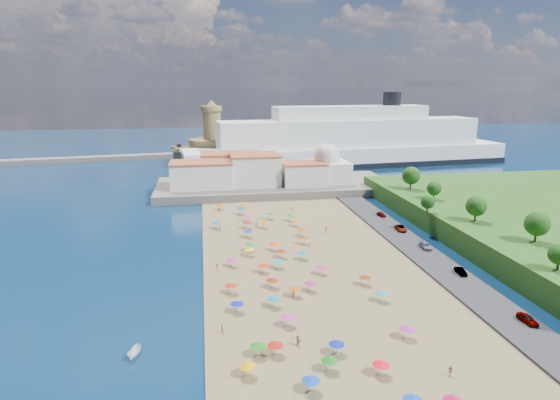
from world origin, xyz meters
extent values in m
plane|color=#071938|center=(0.00, 0.00, 0.00)|extent=(700.00, 700.00, 0.00)
cube|color=#59544C|center=(10.00, 73.00, 1.50)|extent=(90.00, 36.00, 3.00)
cube|color=#59544C|center=(-12.00, 108.00, 1.20)|extent=(18.00, 70.00, 2.40)
cube|color=#59544C|center=(-110.00, 153.00, 1.30)|extent=(199.03, 34.77, 2.60)
cube|color=silver|center=(-18.00, 69.00, 7.50)|extent=(22.00, 14.00, 9.00)
cube|color=silver|center=(2.00, 71.00, 8.50)|extent=(18.00, 16.00, 11.00)
cube|color=silver|center=(20.00, 67.00, 7.00)|extent=(16.00, 12.00, 8.00)
cube|color=silver|center=(-6.00, 83.00, 8.00)|extent=(24.00, 14.00, 10.00)
cube|color=silver|center=(30.00, 71.00, 7.00)|extent=(16.00, 16.00, 8.00)
sphere|color=silver|center=(30.00, 71.00, 13.00)|extent=(10.00, 10.00, 10.00)
cylinder|color=silver|center=(30.00, 71.00, 16.80)|extent=(1.20, 1.20, 1.60)
cylinder|color=#9D834E|center=(-12.00, 138.00, 4.00)|extent=(40.00, 40.00, 8.00)
cylinder|color=#9D834E|center=(-12.00, 138.00, 10.50)|extent=(24.00, 24.00, 5.00)
cylinder|color=#9D834E|center=(-12.00, 138.00, 20.00)|extent=(9.00, 9.00, 14.00)
cylinder|color=#9D834E|center=(-12.00, 138.00, 28.20)|extent=(10.40, 10.40, 2.40)
cone|color=#9D834E|center=(-12.00, 138.00, 30.90)|extent=(6.00, 6.00, 3.00)
cube|color=black|center=(55.64, 122.88, 1.33)|extent=(167.35, 40.11, 2.67)
cube|color=white|center=(55.64, 122.88, 4.94)|extent=(166.32, 39.62, 9.89)
cube|color=white|center=(55.64, 122.88, 16.48)|extent=(133.09, 32.13, 13.18)
cube|color=white|center=(55.64, 122.88, 26.36)|extent=(78.00, 22.57, 6.59)
cylinder|color=black|center=(77.52, 124.95, 32.95)|extent=(8.79, 8.79, 6.59)
cylinder|color=gray|center=(-10.06, -39.81, 1.25)|extent=(0.07, 0.07, 2.00)
cone|color=#177D16|center=(-10.06, -39.81, 2.15)|extent=(2.50, 2.50, 0.60)
cylinder|color=gray|center=(-5.91, 38.88, 1.25)|extent=(0.07, 0.07, 2.00)
cone|color=#0E7484|center=(-5.91, 38.88, 2.15)|extent=(2.50, 2.50, 0.60)
cylinder|color=gray|center=(-14.11, 25.62, 1.25)|extent=(0.07, 0.07, 2.00)
cone|color=#11619D|center=(-14.11, 25.62, 2.15)|extent=(2.50, 2.50, 0.60)
cylinder|color=gray|center=(7.34, 8.82, 1.25)|extent=(0.07, 0.07, 2.00)
cone|color=#95400D|center=(7.34, 8.82, 2.15)|extent=(2.50, 2.50, 0.60)
cylinder|color=gray|center=(-0.53, -45.21, 1.25)|extent=(0.07, 0.07, 2.00)
cone|color=#186F13|center=(-0.53, -45.21, 2.15)|extent=(2.50, 2.50, 0.60)
cylinder|color=gray|center=(-4.17, -49.26, 1.25)|extent=(0.07, 0.07, 2.00)
cone|color=#0D41A9|center=(-4.17, -49.26, 2.15)|extent=(2.50, 2.50, 0.60)
cylinder|color=gray|center=(2.80, -18.98, 1.25)|extent=(0.07, 0.07, 2.00)
cone|color=#A02265|center=(2.80, -18.98, 2.15)|extent=(2.50, 2.50, 0.60)
cylinder|color=gray|center=(-12.13, -25.40, 1.25)|extent=(0.07, 0.07, 2.00)
cone|color=#0E16BE|center=(-12.13, -25.40, 2.15)|extent=(2.50, 2.50, 0.60)
cylinder|color=gray|center=(7.87, 29.83, 1.25)|extent=(0.07, 0.07, 2.00)
cone|color=#157A39|center=(7.87, 29.83, 2.15)|extent=(2.50, 2.50, 0.60)
cone|color=#B50E49|center=(12.28, -56.09, 2.15)|extent=(2.50, 2.50, 0.60)
cylinder|color=gray|center=(-5.54, 24.39, 1.25)|extent=(0.07, 0.07, 2.00)
cone|color=#A40D31|center=(-5.54, 24.39, 2.15)|extent=(2.50, 2.50, 0.60)
cylinder|color=gray|center=(8.48, 14.95, 1.25)|extent=(0.07, 0.07, 2.00)
cone|color=#D54809|center=(8.48, 14.95, 2.15)|extent=(2.50, 2.50, 0.60)
cylinder|color=gray|center=(-4.58, 31.21, 1.25)|extent=(0.07, 0.07, 2.00)
cone|color=#BD288E|center=(-4.58, 31.21, 2.15)|extent=(2.50, 2.50, 0.60)
cylinder|color=gray|center=(-6.11, 16.24, 1.25)|extent=(0.07, 0.07, 2.00)
cone|color=#0E31BD|center=(-6.11, 16.24, 2.15)|extent=(2.50, 2.50, 0.60)
cylinder|color=gray|center=(-4.12, -31.82, 1.25)|extent=(0.07, 0.07, 2.00)
cone|color=#BF299C|center=(-4.12, -31.82, 2.15)|extent=(2.50, 2.50, 0.60)
cylinder|color=gray|center=(4.86, -2.00, 1.25)|extent=(0.07, 0.07, 2.00)
cone|color=#0F718F|center=(4.86, -2.00, 2.15)|extent=(2.50, 2.50, 0.60)
cylinder|color=gray|center=(-12.23, 46.29, 1.25)|extent=(0.07, 0.07, 2.00)
cone|color=#CE4409|center=(-12.23, 46.29, 2.15)|extent=(2.50, 2.50, 0.60)
cylinder|color=gray|center=(-0.80, 23.66, 1.25)|extent=(0.07, 0.07, 2.00)
cone|color=#DD580C|center=(-0.80, 23.66, 2.15)|extent=(2.50, 2.50, 0.60)
cylinder|color=gray|center=(6.30, -47.32, 1.25)|extent=(0.07, 0.07, 2.00)
cone|color=red|center=(6.30, -47.32, 2.15)|extent=(2.50, 2.50, 0.60)
cylinder|color=gray|center=(-4.44, -16.18, 1.25)|extent=(0.07, 0.07, 2.00)
cone|color=maroon|center=(-4.44, -16.18, 2.15)|extent=(2.50, 2.50, 0.60)
cylinder|color=gray|center=(-5.44, -24.49, 1.25)|extent=(0.07, 0.07, 2.00)
cone|color=#0F7490|center=(-5.44, -24.49, 2.15)|extent=(2.50, 2.50, 0.60)
cylinder|color=gray|center=(2.23, 32.14, 1.25)|extent=(0.07, 0.07, 2.00)
cone|color=#207715|center=(2.23, 32.14, 2.15)|extent=(2.50, 2.50, 0.60)
cylinder|color=gray|center=(14.97, -25.61, 1.25)|extent=(0.07, 0.07, 2.00)
cone|color=teal|center=(14.97, -25.61, 2.15)|extent=(2.50, 2.50, 0.60)
cylinder|color=gray|center=(-5.18, -8.16, 1.25)|extent=(0.07, 0.07, 2.00)
cone|color=red|center=(-5.18, -8.16, 2.15)|extent=(2.50, 2.50, 0.60)
cylinder|color=gray|center=(-12.19, -44.55, 1.25)|extent=(0.07, 0.07, 2.00)
cone|color=#CA9A0B|center=(-12.19, -44.55, 2.15)|extent=(2.50, 2.50, 0.60)
cone|color=#0E47B9|center=(7.46, -55.06, 2.15)|extent=(2.50, 2.50, 0.60)
cylinder|color=gray|center=(7.06, -11.12, 1.25)|extent=(0.07, 0.07, 2.00)
cone|color=#BE286E|center=(7.06, -11.12, 2.15)|extent=(2.50, 2.50, 0.60)
cylinder|color=gray|center=(1.68, -41.18, 1.25)|extent=(0.07, 0.07, 2.00)
cone|color=#0C1FA0|center=(1.68, -41.18, 2.15)|extent=(2.50, 2.50, 0.60)
cylinder|color=gray|center=(-7.49, -39.99, 1.25)|extent=(0.07, 0.07, 2.00)
cone|color=#A51C0D|center=(-7.49, -39.99, 2.15)|extent=(2.50, 2.50, 0.60)
cylinder|color=gray|center=(-6.58, 5.99, 1.25)|extent=(0.07, 0.07, 2.00)
cone|color=#167D2E|center=(-6.58, 5.99, 2.15)|extent=(2.50, 2.50, 0.60)
cylinder|color=gray|center=(0.20, -0.08, 1.25)|extent=(0.07, 0.07, 2.00)
cone|color=maroon|center=(0.20, -0.08, 2.15)|extent=(2.50, 2.50, 0.60)
cylinder|color=gray|center=(-7.13, 2.33, 1.25)|extent=(0.07, 0.07, 2.00)
cone|color=yellow|center=(-7.13, 2.33, 2.15)|extent=(2.50, 2.50, 0.60)
cylinder|color=gray|center=(-4.79, 47.34, 1.25)|extent=(0.07, 0.07, 2.00)
cone|color=#997A0D|center=(-4.79, 47.34, 2.15)|extent=(2.50, 2.50, 0.60)
cylinder|color=gray|center=(-0.76, -20.84, 1.25)|extent=(0.07, 0.07, 2.00)
cone|color=#C85010|center=(-0.76, -20.84, 2.15)|extent=(2.50, 2.50, 0.60)
cylinder|color=gray|center=(-1.68, -6.28, 1.25)|extent=(0.07, 0.07, 2.00)
cone|color=#11979E|center=(-1.68, -6.28, 2.15)|extent=(2.50, 2.50, 0.60)
cylinder|color=gray|center=(14.34, -17.97, 1.25)|extent=(0.07, 0.07, 2.00)
cone|color=#77310A|center=(14.34, -17.97, 2.15)|extent=(2.50, 2.50, 0.60)
cylinder|color=gray|center=(-12.71, -17.42, 1.25)|extent=(0.07, 0.07, 2.00)
cone|color=#B1280E|center=(-12.71, -17.42, 2.15)|extent=(2.50, 2.50, 0.60)
cylinder|color=gray|center=(13.98, -38.71, 1.25)|extent=(0.07, 0.07, 2.00)
cone|color=#A52394|center=(13.98, -38.71, 2.15)|extent=(2.50, 2.50, 0.60)
cylinder|color=gray|center=(-11.68, -3.63, 1.25)|extent=(0.07, 0.07, 2.00)
cone|color=#AA246C|center=(-11.68, -3.63, 2.15)|extent=(2.50, 2.50, 0.60)
cylinder|color=gray|center=(8.37, 24.22, 1.25)|extent=(0.07, 0.07, 2.00)
cone|color=orange|center=(8.37, 24.22, 2.15)|extent=(2.50, 2.50, 0.60)
cylinder|color=gray|center=(-0.76, 5.26, 1.25)|extent=(0.07, 0.07, 2.00)
cone|color=#FF360B|center=(-0.76, 5.26, 2.15)|extent=(2.50, 2.50, 0.60)
imported|color=tan|center=(-2.73, 25.90, 1.14)|extent=(1.10, 1.05, 1.79)
imported|color=tan|center=(10.47, 40.45, 1.10)|extent=(1.24, 0.94, 1.70)
imported|color=tan|center=(15.53, 17.07, 1.13)|extent=(1.59, 1.42, 1.75)
imported|color=tan|center=(-15.07, -32.33, 1.19)|extent=(0.79, 0.82, 1.89)
imported|color=tan|center=(-0.95, -20.76, 1.04)|extent=(0.92, 0.84, 1.57)
imported|color=tan|center=(-13.20, 23.08, 1.20)|extent=(1.41, 1.25, 1.89)
imported|color=tan|center=(15.86, -49.18, 1.09)|extent=(1.01, 0.96, 1.68)
imported|color=tan|center=(-12.81, 42.72, 1.16)|extent=(1.00, 1.12, 1.82)
imported|color=tan|center=(8.21, 4.76, 1.13)|extent=(0.75, 0.75, 1.76)
imported|color=tan|center=(-14.96, -5.61, 1.15)|extent=(1.00, 0.85, 1.80)
imported|color=tan|center=(-3.58, -38.04, 1.20)|extent=(1.17, 1.84, 1.89)
imported|color=white|center=(-28.46, -36.62, 0.69)|extent=(2.29, 3.78, 1.37)
imported|color=gray|center=(36.00, 28.53, 1.35)|extent=(2.13, 4.02, 1.30)
imported|color=gray|center=(36.00, -0.71, 1.41)|extent=(2.26, 5.01, 1.42)
imported|color=gray|center=(36.00, -38.06, 1.40)|extent=(1.91, 4.19, 1.39)
imported|color=gray|center=(36.00, -16.90, 1.33)|extent=(1.61, 3.93, 1.27)
imported|color=gray|center=(36.00, 13.98, 1.41)|extent=(2.95, 5.36, 1.42)
cylinder|color=#382314|center=(47.76, -29.70, 7.13)|extent=(0.50, 0.50, 2.25)
sphere|color=#14380F|center=(47.76, -29.70, 9.15)|extent=(4.05, 4.05, 4.05)
cylinder|color=#382314|center=(54.72, -14.40, 7.50)|extent=(0.50, 0.50, 2.99)
sphere|color=#14380F|center=(54.72, -14.40, 10.19)|extent=(5.38, 5.38, 5.38)
cylinder|color=#382314|center=(50.70, 2.66, 7.45)|extent=(0.50, 0.50, 2.89)
sphere|color=#14380F|center=(50.70, 2.66, 10.05)|extent=(5.21, 5.21, 5.21)
cylinder|color=#382314|center=(42.59, 12.50, 7.07)|extent=(0.50, 0.50, 2.15)
sphere|color=#14380F|center=(42.59, 12.50, 9.01)|extent=(3.87, 3.87, 3.87)
cylinder|color=#382314|center=(51.51, 26.34, 7.21)|extent=(0.50, 0.50, 2.42)
sphere|color=#14380F|center=(51.51, 26.34, 9.39)|extent=(4.36, 4.36, 4.36)
cylinder|color=#382314|center=(50.65, 40.77, 7.64)|extent=(0.50, 0.50, 3.27)
sphere|color=#14380F|center=(50.65, 40.77, 10.58)|extent=(5.89, 5.89, 5.89)
camera|label=1|loc=(-17.07, -102.05, 39.93)|focal=30.00mm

